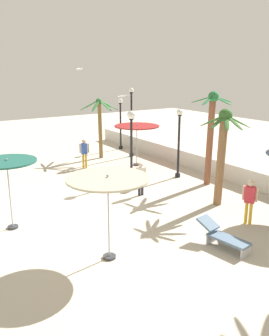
{
  "coord_description": "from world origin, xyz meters",
  "views": [
    {
      "loc": [
        12.83,
        -5.44,
        5.71
      ],
      "look_at": [
        0.0,
        2.97,
        1.4
      ],
      "focal_mm": 38.55,
      "sensor_mm": 36.0,
      "label": 1
    }
  ],
  "objects_px": {
    "patio_umbrella_0": "(108,182)",
    "seagull_2": "(123,96)",
    "guest_1": "(250,198)",
    "palm_tree_3": "(222,145)",
    "palm_tree_1": "(100,119)",
    "guest_2": "(141,176)",
    "patio_umbrella_2": "(7,165)",
    "guest_0": "(84,151)",
    "lounge_chair_0": "(223,236)",
    "palm_tree_0": "(211,128)",
    "patio_umbrella_3": "(137,128)",
    "lamp_post_2": "(131,135)",
    "lamp_post_0": "(179,139)",
    "lamp_post_1": "(131,120)",
    "lamp_post_3": "(121,121)",
    "seagull_0": "(79,69)"
  },
  "relations": [
    {
      "from": "patio_umbrella_0",
      "to": "seagull_2",
      "type": "height_order",
      "value": "seagull_2"
    },
    {
      "from": "guest_1",
      "to": "palm_tree_3",
      "type": "bearing_deg",
      "value": 164.89
    },
    {
      "from": "palm_tree_1",
      "to": "guest_2",
      "type": "bearing_deg",
      "value": -14.09
    },
    {
      "from": "patio_umbrella_2",
      "to": "guest_0",
      "type": "relative_size",
      "value": 1.55
    },
    {
      "from": "patio_umbrella_0",
      "to": "patio_umbrella_2",
      "type": "bearing_deg",
      "value": -153.6
    },
    {
      "from": "lounge_chair_0",
      "to": "patio_umbrella_0",
      "type": "bearing_deg",
      "value": -112.19
    },
    {
      "from": "patio_umbrella_0",
      "to": "palm_tree_0",
      "type": "height_order",
      "value": "palm_tree_0"
    },
    {
      "from": "patio_umbrella_0",
      "to": "patio_umbrella_3",
      "type": "distance_m",
      "value": 11.01
    },
    {
      "from": "guest_1",
      "to": "lamp_post_2",
      "type": "bearing_deg",
      "value": -173.15
    },
    {
      "from": "palm_tree_0",
      "to": "seagull_2",
      "type": "distance_m",
      "value": 7.14
    },
    {
      "from": "palm_tree_0",
      "to": "lounge_chair_0",
      "type": "distance_m",
      "value": 7.05
    },
    {
      "from": "palm_tree_1",
      "to": "seagull_2",
      "type": "xyz_separation_m",
      "value": [
        0.9,
        1.19,
        1.43
      ]
    },
    {
      "from": "lounge_chair_0",
      "to": "guest_1",
      "type": "height_order",
      "value": "guest_1"
    },
    {
      "from": "lamp_post_0",
      "to": "patio_umbrella_3",
      "type": "bearing_deg",
      "value": -171.48
    },
    {
      "from": "lamp_post_1",
      "to": "lamp_post_3",
      "type": "relative_size",
      "value": 1.24
    },
    {
      "from": "lamp_post_3",
      "to": "seagull_0",
      "type": "bearing_deg",
      "value": -58.8
    },
    {
      "from": "lounge_chair_0",
      "to": "guest_0",
      "type": "height_order",
      "value": "guest_0"
    },
    {
      "from": "palm_tree_0",
      "to": "palm_tree_1",
      "type": "distance_m",
      "value": 8.14
    },
    {
      "from": "patio_umbrella_0",
      "to": "patio_umbrella_2",
      "type": "xyz_separation_m",
      "value": [
        -3.83,
        -1.9,
        -0.08
      ]
    },
    {
      "from": "patio_umbrella_2",
      "to": "palm_tree_0",
      "type": "height_order",
      "value": "palm_tree_0"
    },
    {
      "from": "lamp_post_3",
      "to": "palm_tree_3",
      "type": "bearing_deg",
      "value": -10.42
    },
    {
      "from": "guest_1",
      "to": "seagull_0",
      "type": "relative_size",
      "value": 1.69
    },
    {
      "from": "palm_tree_1",
      "to": "lamp_post_1",
      "type": "relative_size",
      "value": 0.86
    },
    {
      "from": "lamp_post_2",
      "to": "lounge_chair_0",
      "type": "bearing_deg",
      "value": -9.92
    },
    {
      "from": "palm_tree_0",
      "to": "palm_tree_3",
      "type": "xyz_separation_m",
      "value": [
        2.29,
        -1.6,
        -0.24
      ]
    },
    {
      "from": "seagull_2",
      "to": "guest_1",
      "type": "bearing_deg",
      "value": -7.34
    },
    {
      "from": "lamp_post_0",
      "to": "lounge_chair_0",
      "type": "xyz_separation_m",
      "value": [
        6.84,
        -3.81,
        -1.67
      ]
    },
    {
      "from": "patio_umbrella_2",
      "to": "guest_1",
      "type": "relative_size",
      "value": 1.54
    },
    {
      "from": "lamp_post_0",
      "to": "palm_tree_0",
      "type": "bearing_deg",
      "value": 14.65
    },
    {
      "from": "lamp_post_1",
      "to": "lamp_post_2",
      "type": "bearing_deg",
      "value": -32.84
    },
    {
      "from": "patio_umbrella_2",
      "to": "lounge_chair_0",
      "type": "height_order",
      "value": "patio_umbrella_2"
    },
    {
      "from": "palm_tree_3",
      "to": "seagull_0",
      "type": "height_order",
      "value": "seagull_0"
    },
    {
      "from": "lamp_post_1",
      "to": "seagull_0",
      "type": "distance_m",
      "value": 4.9
    },
    {
      "from": "palm_tree_3",
      "to": "guest_1",
      "type": "xyz_separation_m",
      "value": [
        2.0,
        -0.54,
        -1.55
      ]
    },
    {
      "from": "palm_tree_0",
      "to": "guest_1",
      "type": "height_order",
      "value": "palm_tree_0"
    },
    {
      "from": "guest_0",
      "to": "seagull_0",
      "type": "distance_m",
      "value": 4.61
    },
    {
      "from": "palm_tree_1",
      "to": "lamp_post_3",
      "type": "relative_size",
      "value": 1.07
    },
    {
      "from": "palm_tree_1",
      "to": "lamp_post_3",
      "type": "height_order",
      "value": "palm_tree_1"
    },
    {
      "from": "lamp_post_3",
      "to": "seagull_2",
      "type": "relative_size",
      "value": 3.07
    },
    {
      "from": "palm_tree_3",
      "to": "seagull_2",
      "type": "xyz_separation_m",
      "value": [
        -9.31,
        0.92,
        1.37
      ]
    },
    {
      "from": "palm_tree_0",
      "to": "patio_umbrella_2",
      "type": "bearing_deg",
      "value": -91.21
    },
    {
      "from": "palm_tree_1",
      "to": "seagull_0",
      "type": "distance_m",
      "value": 3.73
    },
    {
      "from": "seagull_0",
      "to": "patio_umbrella_3",
      "type": "bearing_deg",
      "value": 57.13
    },
    {
      "from": "lamp_post_2",
      "to": "guest_0",
      "type": "relative_size",
      "value": 2.14
    },
    {
      "from": "lamp_post_1",
      "to": "guest_2",
      "type": "relative_size",
      "value": 2.86
    },
    {
      "from": "guest_2",
      "to": "palm_tree_1",
      "type": "bearing_deg",
      "value": 165.91
    },
    {
      "from": "palm_tree_3",
      "to": "guest_1",
      "type": "bearing_deg",
      "value": -15.11
    },
    {
      "from": "palm_tree_0",
      "to": "lamp_post_2",
      "type": "relative_size",
      "value": 1.27
    },
    {
      "from": "patio_umbrella_2",
      "to": "guest_0",
      "type": "bearing_deg",
      "value": 135.82
    },
    {
      "from": "lamp_post_0",
      "to": "lamp_post_1",
      "type": "relative_size",
      "value": 0.82
    }
  ]
}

